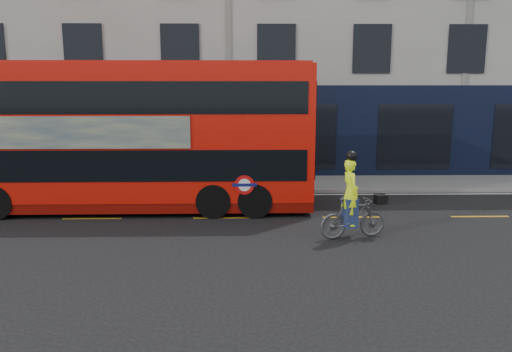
{
  "coord_description": "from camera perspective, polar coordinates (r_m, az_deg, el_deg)",
  "views": [
    {
      "loc": [
        0.75,
        -13.37,
        4.09
      ],
      "look_at": [
        1.03,
        1.39,
        1.33
      ],
      "focal_mm": 35.0,
      "sensor_mm": 36.0,
      "label": 1
    }
  ],
  "objects": [
    {
      "name": "kerb",
      "position": [
        18.82,
        -3.34,
        -1.79
      ],
      "size": [
        60.0,
        0.12,
        0.13
      ],
      "primitive_type": "cube",
      "color": "gray",
      "rests_on": "ground"
    },
    {
      "name": "lane_dashes",
      "position": [
        15.44,
        -3.84,
        -4.79
      ],
      "size": [
        58.0,
        0.12,
        0.01
      ],
      "primitive_type": null,
      "color": "#C18C16",
      "rests_on": "ground"
    },
    {
      "name": "cyclist",
      "position": [
        13.5,
        10.96,
        -3.77
      ],
      "size": [
        1.92,
        0.92,
        2.37
      ],
      "rotation": [
        0.0,
        0.0,
        0.22
      ],
      "color": "#4C4F51",
      "rests_on": "ground"
    },
    {
      "name": "ground",
      "position": [
        14.01,
        -4.13,
        -6.43
      ],
      "size": [
        120.0,
        120.0,
        0.0
      ],
      "primitive_type": "plane",
      "color": "black",
      "rests_on": "ground"
    },
    {
      "name": "bus",
      "position": [
        16.6,
        -14.2,
        4.52
      ],
      "size": [
        11.79,
        2.79,
        4.74
      ],
      "rotation": [
        0.0,
        0.0,
        0.01
      ],
      "color": "red",
      "rests_on": "ground"
    },
    {
      "name": "road_edge_line",
      "position": [
        18.54,
        -3.38,
        -2.17
      ],
      "size": [
        58.0,
        0.1,
        0.01
      ],
      "primitive_type": "cube",
      "color": "silver",
      "rests_on": "ground"
    },
    {
      "name": "pavement",
      "position": [
        20.29,
        -3.18,
        -0.9
      ],
      "size": [
        60.0,
        3.0,
        0.12
      ],
      "primitive_type": "cube",
      "color": "slate",
      "rests_on": "ground"
    },
    {
      "name": "building_terrace",
      "position": [
        26.55,
        -2.83,
        17.93
      ],
      "size": [
        50.0,
        10.07,
        15.0
      ],
      "color": "#AEABA4",
      "rests_on": "ground"
    }
  ]
}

